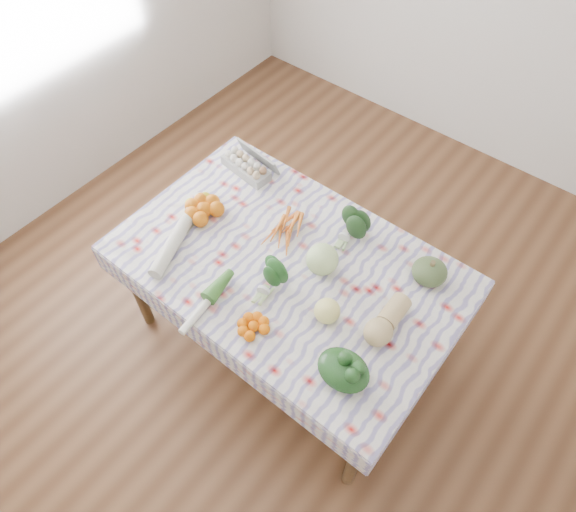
# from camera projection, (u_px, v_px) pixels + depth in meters

# --- Properties ---
(ground) EXTENTS (4.50, 4.50, 0.00)m
(ground) POSITION_uv_depth(u_px,v_px,m) (288.00, 337.00, 3.09)
(ground) COLOR #53321C
(ground) RESTS_ON ground
(dining_table) EXTENTS (1.60, 1.00, 0.75)m
(dining_table) POSITION_uv_depth(u_px,v_px,m) (288.00, 273.00, 2.55)
(dining_table) COLOR brown
(dining_table) RESTS_ON ground
(tablecloth) EXTENTS (1.66, 1.06, 0.01)m
(tablecloth) POSITION_uv_depth(u_px,v_px,m) (288.00, 264.00, 2.49)
(tablecloth) COLOR silver
(tablecloth) RESTS_ON dining_table
(egg_carton) EXTENTS (0.31, 0.15, 0.08)m
(egg_carton) POSITION_uv_depth(u_px,v_px,m) (246.00, 167.00, 2.83)
(egg_carton) COLOR #989894
(egg_carton) RESTS_ON tablecloth
(carrot_bunch) EXTENTS (0.26, 0.25, 0.04)m
(carrot_bunch) POSITION_uv_depth(u_px,v_px,m) (287.00, 230.00, 2.59)
(carrot_bunch) COLOR orange
(carrot_bunch) RESTS_ON tablecloth
(kale_bunch) EXTENTS (0.18, 0.17, 0.14)m
(kale_bunch) POSITION_uv_depth(u_px,v_px,m) (349.00, 227.00, 2.53)
(kale_bunch) COLOR #1B3A18
(kale_bunch) RESTS_ON tablecloth
(kabocha_squash) EXTENTS (0.20, 0.20, 0.11)m
(kabocha_squash) POSITION_uv_depth(u_px,v_px,m) (430.00, 272.00, 2.39)
(kabocha_squash) COLOR #465B31
(kabocha_squash) RESTS_ON tablecloth
(cabbage) EXTENTS (0.16, 0.16, 0.16)m
(cabbage) POSITION_uv_depth(u_px,v_px,m) (322.00, 259.00, 2.40)
(cabbage) COLOR #BCDE8B
(cabbage) RESTS_ON tablecloth
(butternut_squash) EXTENTS (0.13, 0.27, 0.12)m
(butternut_squash) POSITION_uv_depth(u_px,v_px,m) (387.00, 320.00, 2.23)
(butternut_squash) COLOR tan
(butternut_squash) RESTS_ON tablecloth
(orange_cluster) EXTENTS (0.30, 0.30, 0.09)m
(orange_cluster) POSITION_uv_depth(u_px,v_px,m) (204.00, 209.00, 2.63)
(orange_cluster) COLOR orange
(orange_cluster) RESTS_ON tablecloth
(broccoli) EXTENTS (0.19, 0.19, 0.11)m
(broccoli) POSITION_uv_depth(u_px,v_px,m) (268.00, 280.00, 2.36)
(broccoli) COLOR #1A4F1B
(broccoli) RESTS_ON tablecloth
(mandarin_cluster) EXTENTS (0.22, 0.22, 0.05)m
(mandarin_cluster) POSITION_uv_depth(u_px,v_px,m) (253.00, 326.00, 2.25)
(mandarin_cluster) COLOR #EC6503
(mandarin_cluster) RESTS_ON tablecloth
(grapefruit) EXTENTS (0.15, 0.15, 0.12)m
(grapefruit) POSITION_uv_depth(u_px,v_px,m) (327.00, 311.00, 2.26)
(grapefruit) COLOR #EDE579
(grapefruit) RESTS_ON tablecloth
(spinach_bag) EXTENTS (0.25, 0.21, 0.10)m
(spinach_bag) POSITION_uv_depth(u_px,v_px,m) (343.00, 370.00, 2.10)
(spinach_bag) COLOR #153614
(spinach_bag) RESTS_ON tablecloth
(daikon) EXTENTS (0.23, 0.48, 0.07)m
(daikon) POSITION_uv_depth(u_px,v_px,m) (176.00, 239.00, 2.53)
(daikon) COLOR beige
(daikon) RESTS_ON tablecloth
(leek) EXTENTS (0.08, 0.36, 0.04)m
(leek) POSITION_uv_depth(u_px,v_px,m) (207.00, 303.00, 2.33)
(leek) COLOR white
(leek) RESTS_ON tablecloth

